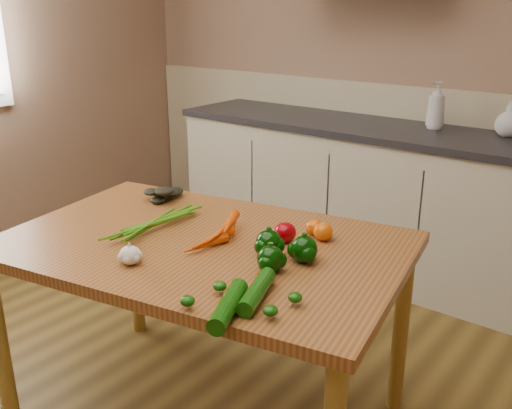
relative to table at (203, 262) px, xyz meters
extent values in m
cube|color=#937158|center=(-0.21, 1.99, 0.62)|extent=(4.00, 0.02, 2.60)
cube|color=#C0B290|center=(-0.21, 1.96, -0.13)|extent=(3.98, 0.03, 1.10)
cube|color=#B8B299|center=(-0.01, 1.67, -0.25)|extent=(2.80, 0.60, 0.86)
cube|color=#29282D|center=(-0.01, 1.67, 0.20)|extent=(2.84, 0.64, 0.04)
cube|color=#93572A|center=(0.00, 0.00, 0.06)|extent=(1.57, 1.17, 0.04)
cylinder|color=olive|center=(-0.57, -0.51, -0.32)|extent=(0.06, 0.06, 0.72)
cylinder|color=olive|center=(-0.71, 0.27, -0.32)|extent=(0.06, 0.06, 0.72)
cylinder|color=olive|center=(0.57, 0.51, -0.32)|extent=(0.06, 0.06, 0.72)
imported|color=silver|center=(0.15, 1.78, 0.35)|extent=(0.14, 0.14, 0.26)
imported|color=silver|center=(0.53, 1.82, 0.31)|extent=(0.19, 0.19, 0.18)
ellipsoid|color=white|center=(-0.05, -0.29, 0.12)|extent=(0.07, 0.07, 0.06)
sphere|color=black|center=(0.26, 0.04, 0.13)|extent=(0.09, 0.09, 0.09)
sphere|color=black|center=(0.38, 0.07, 0.13)|extent=(0.09, 0.09, 0.09)
sphere|color=black|center=(0.34, -0.05, 0.13)|extent=(0.09, 0.09, 0.09)
ellipsoid|color=#8F020A|center=(0.24, 0.17, 0.12)|extent=(0.08, 0.08, 0.07)
ellipsoid|color=#DC5405|center=(0.29, 0.29, 0.12)|extent=(0.07, 0.07, 0.06)
ellipsoid|color=#DC5405|center=(0.34, 0.27, 0.12)|extent=(0.07, 0.07, 0.07)
cylinder|color=#0C4106|center=(0.42, -0.22, 0.11)|extent=(0.13, 0.23, 0.05)
cylinder|color=#0C4106|center=(0.41, -0.33, 0.11)|extent=(0.15, 0.24, 0.05)
camera|label=1|loc=(1.31, -1.37, 0.88)|focal=40.00mm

